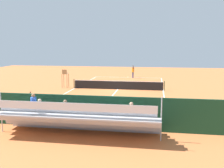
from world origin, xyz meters
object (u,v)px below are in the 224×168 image
at_px(equipment_bag, 92,122).
at_px(tennis_ball_far, 142,80).
at_px(line_judge, 29,106).
at_px(bleacher_stand, 78,119).
at_px(tennis_racket, 128,77).
at_px(tennis_ball_near, 142,79).
at_px(tennis_net, 118,85).
at_px(tennis_player, 133,71).
at_px(courtside_bench, 121,117).
at_px(umpire_chair, 65,77).

xyz_separation_m(equipment_bag, tennis_ball_far, (-1.93, -21.88, -0.15)).
bearing_deg(line_judge, bleacher_stand, 151.24).
xyz_separation_m(tennis_racket, tennis_ball_near, (-2.30, 2.45, 0.02)).
bearing_deg(tennis_ball_near, equipment_bag, 85.13).
xyz_separation_m(tennis_net, tennis_ball_near, (-2.22, -8.96, -0.47)).
bearing_deg(tennis_ball_far, tennis_player, -56.15).
xyz_separation_m(tennis_player, tennis_racket, (0.83, -0.70, -1.00)).
bearing_deg(tennis_racket, tennis_player, 139.94).
distance_m(courtside_bench, equipment_bag, 1.84).
relative_size(tennis_net, bleacher_stand, 1.14).
relative_size(equipment_bag, tennis_ball_far, 13.64).
xyz_separation_m(tennis_racket, line_judge, (3.95, 24.52, 1.00)).
bearing_deg(tennis_racket, bleacher_stand, 90.17).
bearing_deg(tennis_player, equipment_bag, 88.97).
distance_m(bleacher_stand, umpire_chair, 16.63).
relative_size(equipment_bag, tennis_player, 0.47).
distance_m(courtside_bench, line_judge, 6.16).
relative_size(bleacher_stand, equipment_bag, 10.07).
bearing_deg(line_judge, tennis_racket, -99.15).
distance_m(equipment_bag, line_judge, 4.44).
height_order(courtside_bench, equipment_bag, courtside_bench).
relative_size(tennis_net, tennis_racket, 18.25).
distance_m(courtside_bench, tennis_ball_far, 21.76).
bearing_deg(tennis_net, equipment_bag, 91.34).
bearing_deg(tennis_net, tennis_ball_far, -104.86).
distance_m(tennis_player, line_judge, 24.30).
bearing_deg(umpire_chair, line_judge, 99.32).
relative_size(tennis_player, line_judge, 1.00).
bearing_deg(tennis_ball_far, equipment_bag, 84.95).
height_order(courtside_bench, tennis_ball_near, courtside_bench).
relative_size(tennis_net, tennis_ball_near, 156.06).
bearing_deg(umpire_chair, courtside_bench, 121.86).
bearing_deg(equipment_bag, bleacher_stand, 80.63).
relative_size(bleacher_stand, tennis_racket, 16.05).
bearing_deg(bleacher_stand, tennis_ball_near, -95.23).
distance_m(equipment_bag, tennis_ball_near, 22.44).
bearing_deg(tennis_net, tennis_player, -93.99).
height_order(bleacher_stand, line_judge, bleacher_stand).
bearing_deg(umpire_chair, tennis_racket, -118.41).
bearing_deg(umpire_chair, tennis_ball_far, -135.27).
xyz_separation_m(courtside_bench, tennis_racket, (2.20, -24.68, -0.54)).
bearing_deg(equipment_bag, courtside_bench, -175.92).
height_order(tennis_net, courtside_bench, tennis_net).
height_order(equipment_bag, tennis_racket, equipment_bag).
relative_size(umpire_chair, tennis_racket, 3.79).
distance_m(equipment_bag, tennis_player, 24.13).
height_order(courtside_bench, tennis_player, tennis_player).
height_order(tennis_net, line_judge, line_judge).
bearing_deg(tennis_ball_far, line_judge, 73.78).
relative_size(bleacher_stand, tennis_player, 4.70).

